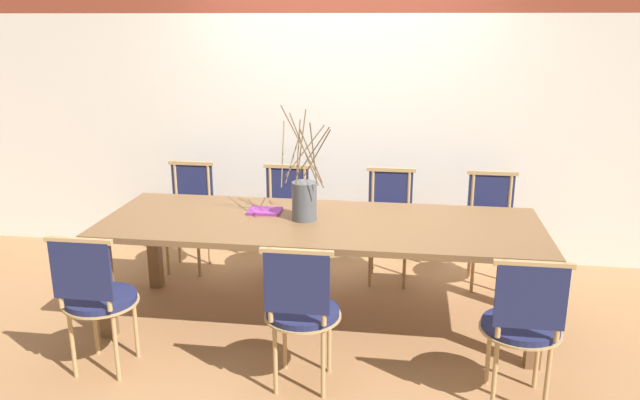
% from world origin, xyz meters
% --- Properties ---
extents(ground_plane, '(16.00, 16.00, 0.00)m').
position_xyz_m(ground_plane, '(0.00, 0.00, 0.00)').
color(ground_plane, '#9E7047').
extents(wall_rear, '(12.00, 0.06, 3.20)m').
position_xyz_m(wall_rear, '(0.00, 1.37, 1.60)').
color(wall_rear, silver).
rests_on(wall_rear, ground_plane).
extents(dining_table, '(2.96, 1.03, 0.74)m').
position_xyz_m(dining_table, '(0.00, 0.00, 0.66)').
color(dining_table, brown).
rests_on(dining_table, ground_plane).
extents(chair_near_leftend, '(0.44, 0.44, 0.90)m').
position_xyz_m(chair_near_leftend, '(-1.21, -0.83, 0.50)').
color(chair_near_leftend, '#1E234C').
rests_on(chair_near_leftend, ground_plane).
extents(chair_near_left, '(0.44, 0.44, 0.90)m').
position_xyz_m(chair_near_left, '(0.01, -0.83, 0.50)').
color(chair_near_left, '#1E234C').
rests_on(chair_near_left, ground_plane).
extents(chair_near_center, '(0.44, 0.44, 0.90)m').
position_xyz_m(chair_near_center, '(1.21, -0.83, 0.50)').
color(chair_near_center, '#1E234C').
rests_on(chair_near_center, ground_plane).
extents(chair_far_leftend, '(0.44, 0.44, 0.90)m').
position_xyz_m(chair_far_leftend, '(-1.24, 0.83, 0.50)').
color(chair_far_leftend, '#1E234C').
rests_on(chair_far_leftend, ground_plane).
extents(chair_far_left, '(0.44, 0.44, 0.90)m').
position_xyz_m(chair_far_left, '(-0.41, 0.83, 0.50)').
color(chair_far_left, '#1E234C').
rests_on(chair_far_left, ground_plane).
extents(chair_far_center, '(0.44, 0.44, 0.90)m').
position_xyz_m(chair_far_center, '(0.44, 0.83, 0.50)').
color(chair_far_center, '#1E234C').
rests_on(chair_far_center, ground_plane).
extents(chair_far_right, '(0.44, 0.44, 0.90)m').
position_xyz_m(chair_far_right, '(1.24, 0.83, 0.50)').
color(chair_far_right, '#1E234C').
rests_on(chair_far_right, ground_plane).
extents(vase_centerpiece, '(0.34, 0.34, 0.80)m').
position_xyz_m(vase_centerpiece, '(-0.11, 0.02, 0.89)').
color(vase_centerpiece, '#4C5156').
rests_on(vase_centerpiece, dining_table).
extents(book_stack, '(0.23, 0.18, 0.02)m').
position_xyz_m(book_stack, '(-0.41, 0.14, 0.75)').
color(book_stack, '#842D8C').
rests_on(book_stack, dining_table).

